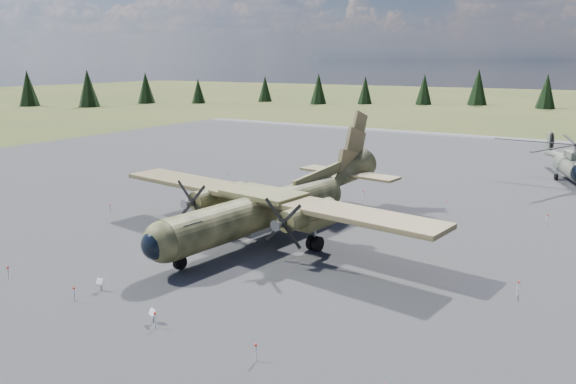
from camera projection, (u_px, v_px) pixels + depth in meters
The scene contains 8 objects.
ground at pixel (271, 246), 39.83m from camera, with size 500.00×500.00×0.00m, color brown.
apron at pixel (334, 214), 48.15m from camera, with size 120.00×120.00×0.04m, color slate.
transport_plane at pixel (272, 203), 41.37m from camera, with size 27.90×25.19×9.18m.
helicopter_near at pixel (573, 155), 59.98m from camera, with size 21.81×21.81×4.29m.
info_placard_left at pixel (100, 283), 32.00m from camera, with size 0.50×0.25×0.75m.
info_placard_right at pixel (153, 314), 28.09m from camera, with size 0.51×0.34×0.74m.
barrier_fence at pixel (265, 239), 39.89m from camera, with size 33.12×29.62×0.85m.
treeline at pixel (283, 179), 39.77m from camera, with size 291.25×290.20×10.94m.
Camera 1 is at (20.76, -31.73, 12.85)m, focal length 35.00 mm.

